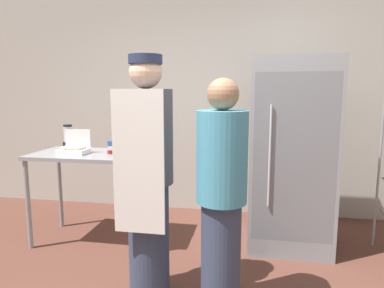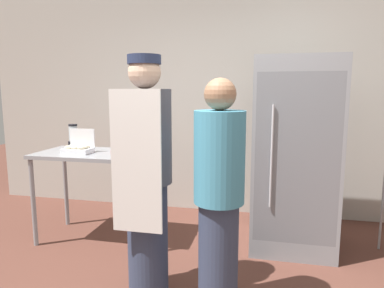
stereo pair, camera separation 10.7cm
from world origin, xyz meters
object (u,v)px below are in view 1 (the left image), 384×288
refrigerator (290,154)px  person_baker (147,174)px  person_customer (222,196)px  blender_pitcher (68,138)px  donut_box (74,149)px  binder_stack (126,146)px

refrigerator → person_baker: (-1.11, -1.05, 0.01)m
person_customer → person_baker: bearing=169.8°
blender_pitcher → person_customer: bearing=-31.5°
refrigerator → person_baker: 1.53m
donut_box → binder_stack: donut_box is taller
refrigerator → person_baker: size_ratio=1.03×
donut_box → person_customer: person_customer is taller
donut_box → binder_stack: size_ratio=0.89×
donut_box → person_baker: bearing=-36.1°
person_baker → person_customer: 0.57m
person_baker → person_customer: person_baker is taller
blender_pitcher → person_baker: (1.16, -0.95, -0.11)m
donut_box → person_baker: size_ratio=0.15×
binder_stack → person_customer: person_customer is taller
binder_stack → person_customer: size_ratio=0.19×
blender_pitcher → person_baker: person_baker is taller
binder_stack → person_baker: bearing=-60.0°
donut_box → person_customer: bearing=-27.9°
donut_box → person_customer: (1.51, -0.80, -0.14)m
binder_stack → person_customer: (1.04, -0.95, -0.16)m
refrigerator → donut_box: (-2.07, -0.35, 0.05)m
donut_box → blender_pitcher: blender_pitcher is taller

